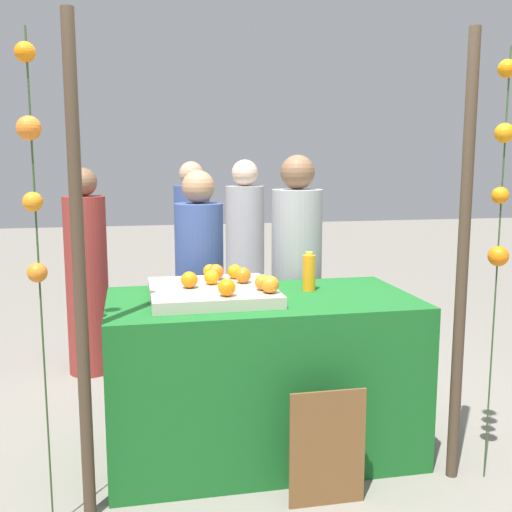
# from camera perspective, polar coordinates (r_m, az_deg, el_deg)

# --- Properties ---
(ground_plane) EXTENTS (24.00, 24.00, 0.00)m
(ground_plane) POSITION_cam_1_polar(r_m,az_deg,el_deg) (3.57, 0.51, -17.62)
(ground_plane) COLOR gray
(stall_counter) EXTENTS (1.63, 0.86, 0.87)m
(stall_counter) POSITION_cam_1_polar(r_m,az_deg,el_deg) (3.40, 0.52, -11.04)
(stall_counter) COLOR #196023
(stall_counter) RESTS_ON ground_plane
(orange_tray) EXTENTS (0.65, 0.67, 0.06)m
(orange_tray) POSITION_cam_1_polar(r_m,az_deg,el_deg) (3.27, -4.13, -3.37)
(orange_tray) COLOR #B2AD99
(orange_tray) RESTS_ON stall_counter
(orange_0) EXTENTS (0.09, 0.09, 0.09)m
(orange_0) POSITION_cam_1_polar(r_m,az_deg,el_deg) (3.44, -3.77, -1.50)
(orange_0) COLOR orange
(orange_0) RESTS_ON orange_tray
(orange_1) EXTENTS (0.08, 0.08, 0.08)m
(orange_1) POSITION_cam_1_polar(r_m,az_deg,el_deg) (3.50, -4.34, -1.40)
(orange_1) COLOR orange
(orange_1) RESTS_ON orange_tray
(orange_2) EXTENTS (0.09, 0.09, 0.09)m
(orange_2) POSITION_cam_1_polar(r_m,az_deg,el_deg) (3.23, -6.25, -2.22)
(orange_2) COLOR orange
(orange_2) RESTS_ON orange_tray
(orange_3) EXTENTS (0.09, 0.09, 0.09)m
(orange_3) POSITION_cam_1_polar(r_m,az_deg,el_deg) (3.34, -1.22, -1.81)
(orange_3) COLOR orange
(orange_3) RESTS_ON orange_tray
(orange_4) EXTENTS (0.08, 0.08, 0.08)m
(orange_4) POSITION_cam_1_polar(r_m,az_deg,el_deg) (3.16, 0.63, -2.47)
(orange_4) COLOR orange
(orange_4) RESTS_ON orange_tray
(orange_5) EXTENTS (0.09, 0.09, 0.09)m
(orange_5) POSITION_cam_1_polar(r_m,az_deg,el_deg) (3.09, 1.34, -2.68)
(orange_5) COLOR orange
(orange_5) RESTS_ON orange_tray
(orange_6) EXTENTS (0.09, 0.09, 0.09)m
(orange_6) POSITION_cam_1_polar(r_m,az_deg,el_deg) (3.02, -2.74, -2.95)
(orange_6) COLOR orange
(orange_6) RESTS_ON orange_tray
(orange_7) EXTENTS (0.08, 0.08, 0.08)m
(orange_7) POSITION_cam_1_polar(r_m,az_deg,el_deg) (3.47, -1.98, -1.46)
(orange_7) COLOR orange
(orange_7) RESTS_ON orange_tray
(orange_8) EXTENTS (0.08, 0.08, 0.08)m
(orange_8) POSITION_cam_1_polar(r_m,az_deg,el_deg) (3.31, -4.17, -1.98)
(orange_8) COLOR orange
(orange_8) RESTS_ON orange_tray
(juice_bottle) EXTENTS (0.07, 0.07, 0.22)m
(juice_bottle) POSITION_cam_1_polar(r_m,az_deg,el_deg) (3.43, 4.97, -1.54)
(juice_bottle) COLOR orange
(juice_bottle) RESTS_ON stall_counter
(chalkboard_sign) EXTENTS (0.36, 0.03, 0.57)m
(chalkboard_sign) POSITION_cam_1_polar(r_m,az_deg,el_deg) (2.99, 6.63, -17.45)
(chalkboard_sign) COLOR brown
(chalkboard_sign) RESTS_ON ground_plane
(vendor_left) EXTENTS (0.31, 0.31, 1.54)m
(vendor_left) POSITION_cam_1_polar(r_m,az_deg,el_deg) (3.95, -5.26, -4.00)
(vendor_left) COLOR #384C8C
(vendor_left) RESTS_ON ground_plane
(vendor_right) EXTENTS (0.33, 0.33, 1.63)m
(vendor_right) POSITION_cam_1_polar(r_m,az_deg,el_deg) (4.03, 3.78, -3.09)
(vendor_right) COLOR #99999E
(vendor_right) RESTS_ON ground_plane
(crowd_person_0) EXTENTS (0.32, 0.32, 1.59)m
(crowd_person_0) POSITION_cam_1_polar(r_m,az_deg,el_deg) (5.54, -5.94, -0.01)
(crowd_person_0) COLOR #384C8C
(crowd_person_0) RESTS_ON ground_plane
(crowd_person_1) EXTENTS (0.31, 0.31, 1.54)m
(crowd_person_1) POSITION_cam_1_polar(r_m,az_deg,el_deg) (4.72, -15.50, -2.10)
(crowd_person_1) COLOR maroon
(crowd_person_1) RESTS_ON ground_plane
(crowd_person_2) EXTENTS (0.32, 0.32, 1.60)m
(crowd_person_2) POSITION_cam_1_polar(r_m,az_deg,el_deg) (5.12, -1.03, -0.63)
(crowd_person_2) COLOR #99999E
(crowd_person_2) RESTS_ON ground_plane
(canopy_post_left) EXTENTS (0.06, 0.06, 2.20)m
(canopy_post_left) POSITION_cam_1_polar(r_m,az_deg,el_deg) (2.71, -16.14, -1.97)
(canopy_post_left) COLOR #473828
(canopy_post_left) RESTS_ON ground_plane
(canopy_post_right) EXTENTS (0.06, 0.06, 2.20)m
(canopy_post_right) POSITION_cam_1_polar(r_m,az_deg,el_deg) (3.12, 18.72, -0.68)
(canopy_post_right) COLOR #473828
(canopy_post_right) RESTS_ON ground_plane
(garland_strand_left) EXTENTS (0.10, 0.10, 2.11)m
(garland_strand_left) POSITION_cam_1_polar(r_m,az_deg,el_deg) (2.62, -20.23, 7.73)
(garland_strand_left) COLOR #2D4C23
(garland_strand_left) RESTS_ON ground_plane
(garland_strand_right) EXTENTS (0.10, 0.10, 2.11)m
(garland_strand_right) POSITION_cam_1_polar(r_m,az_deg,el_deg) (3.13, 21.97, 6.88)
(garland_strand_right) COLOR #2D4C23
(garland_strand_right) RESTS_ON ground_plane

